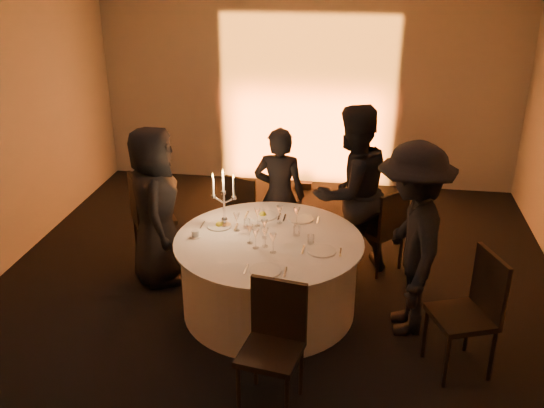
# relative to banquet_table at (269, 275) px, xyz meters

# --- Properties ---
(floor) EXTENTS (7.00, 7.00, 0.00)m
(floor) POSITION_rel_banquet_table_xyz_m (0.00, 0.00, -0.38)
(floor) COLOR black
(floor) RESTS_ON ground
(wall_back) EXTENTS (7.00, 0.00, 7.00)m
(wall_back) POSITION_rel_banquet_table_xyz_m (0.00, 3.50, 1.12)
(wall_back) COLOR #B5B1A8
(wall_back) RESTS_ON floor
(uplighter_fixture) EXTENTS (0.25, 0.12, 0.10)m
(uplighter_fixture) POSITION_rel_banquet_table_xyz_m (0.00, 3.20, -0.33)
(uplighter_fixture) COLOR black
(uplighter_fixture) RESTS_ON floor
(banquet_table) EXTENTS (1.80, 1.80, 0.77)m
(banquet_table) POSITION_rel_banquet_table_xyz_m (0.00, 0.00, 0.00)
(banquet_table) COLOR black
(banquet_table) RESTS_ON floor
(chair_left) EXTENTS (0.60, 0.60, 1.00)m
(chair_left) POSITION_rel_banquet_table_xyz_m (-1.53, 0.84, 0.18)
(chair_left) COLOR black
(chair_left) RESTS_ON floor
(chair_back_left) EXTENTS (0.49, 0.49, 0.89)m
(chair_back_left) POSITION_rel_banquet_table_xyz_m (-0.50, 1.34, 0.11)
(chair_back_left) COLOR black
(chair_back_left) RESTS_ON floor
(chair_back_right) EXTENTS (0.60, 0.60, 0.96)m
(chair_back_right) POSITION_rel_banquet_table_xyz_m (1.11, 0.95, 0.16)
(chair_back_right) COLOR black
(chair_back_right) RESTS_ON floor
(chair_right) EXTENTS (0.61, 0.61, 1.07)m
(chair_right) POSITION_rel_banquet_table_xyz_m (1.80, -0.62, 0.22)
(chair_right) COLOR black
(chair_right) RESTS_ON floor
(chair_front) EXTENTS (0.52, 0.52, 1.02)m
(chair_front) POSITION_rel_banquet_table_xyz_m (0.24, -1.25, 0.19)
(chair_front) COLOR black
(chair_front) RESTS_ON floor
(guest_left) EXTENTS (0.77, 0.96, 1.70)m
(guest_left) POSITION_rel_banquet_table_xyz_m (-1.25, 0.40, 0.47)
(guest_left) COLOR black
(guest_left) RESTS_ON floor
(guest_back_left) EXTENTS (0.59, 0.40, 1.56)m
(guest_back_left) POSITION_rel_banquet_table_xyz_m (-0.05, 1.05, 0.40)
(guest_back_left) COLOR black
(guest_back_left) RESTS_ON floor
(guest_back_right) EXTENTS (1.16, 1.14, 1.88)m
(guest_back_right) POSITION_rel_banquet_table_xyz_m (0.73, 0.87, 0.56)
(guest_back_right) COLOR black
(guest_back_right) RESTS_ON floor
(guest_right) EXTENTS (0.77, 1.23, 1.82)m
(guest_right) POSITION_rel_banquet_table_xyz_m (1.30, -0.10, 0.53)
(guest_right) COLOR black
(guest_right) RESTS_ON floor
(plate_left) EXTENTS (0.36, 0.24, 0.08)m
(plate_left) POSITION_rel_banquet_table_xyz_m (-0.53, 0.20, 0.40)
(plate_left) COLOR white
(plate_left) RESTS_ON banquet_table
(plate_back_left) EXTENTS (0.35, 0.29, 0.08)m
(plate_back_left) POSITION_rel_banquet_table_xyz_m (-0.14, 0.51, 0.40)
(plate_back_left) COLOR white
(plate_back_left) RESTS_ON banquet_table
(plate_back_right) EXTENTS (0.36, 0.25, 0.01)m
(plate_back_right) POSITION_rel_banquet_table_xyz_m (0.25, 0.49, 0.39)
(plate_back_right) COLOR white
(plate_back_right) RESTS_ON banquet_table
(plate_right) EXTENTS (0.36, 0.26, 0.01)m
(plate_right) POSITION_rel_banquet_table_xyz_m (0.51, -0.17, 0.39)
(plate_right) COLOR white
(plate_right) RESTS_ON banquet_table
(plate_front) EXTENTS (0.36, 0.28, 0.01)m
(plate_front) POSITION_rel_banquet_table_xyz_m (0.07, -0.59, 0.39)
(plate_front) COLOR white
(plate_front) RESTS_ON banquet_table
(coffee_cup) EXTENTS (0.11, 0.11, 0.07)m
(coffee_cup) POSITION_rel_banquet_table_xyz_m (-0.70, -0.05, 0.42)
(coffee_cup) COLOR white
(coffee_cup) RESTS_ON banquet_table
(candelabra) EXTENTS (0.25, 0.12, 0.60)m
(candelabra) POSITION_rel_banquet_table_xyz_m (-0.48, 0.23, 0.59)
(candelabra) COLOR white
(candelabra) RESTS_ON banquet_table
(wine_glass_a) EXTENTS (0.07, 0.07, 0.19)m
(wine_glass_a) POSITION_rel_banquet_table_xyz_m (-0.09, -0.19, 0.52)
(wine_glass_a) COLOR white
(wine_glass_a) RESTS_ON banquet_table
(wine_glass_b) EXTENTS (0.07, 0.07, 0.19)m
(wine_glass_b) POSITION_rel_banquet_table_xyz_m (-0.01, -0.15, 0.52)
(wine_glass_b) COLOR white
(wine_glass_b) RESTS_ON banquet_table
(wine_glass_c) EXTENTS (0.07, 0.07, 0.19)m
(wine_glass_c) POSITION_rel_banquet_table_xyz_m (-0.16, -0.10, 0.52)
(wine_glass_c) COLOR white
(wine_glass_c) RESTS_ON banquet_table
(wine_glass_d) EXTENTS (0.07, 0.07, 0.19)m
(wine_glass_d) POSITION_rel_banquet_table_xyz_m (-0.16, 0.27, 0.52)
(wine_glass_d) COLOR white
(wine_glass_d) RESTS_ON banquet_table
(wine_glass_e) EXTENTS (0.07, 0.07, 0.19)m
(wine_glass_e) POSITION_rel_banquet_table_xyz_m (0.05, 0.37, 0.52)
(wine_glass_e) COLOR white
(wine_glass_e) RESTS_ON banquet_table
(wine_glass_f) EXTENTS (0.07, 0.07, 0.19)m
(wine_glass_f) POSITION_rel_banquet_table_xyz_m (0.22, 0.35, 0.52)
(wine_glass_f) COLOR white
(wine_glass_f) RESTS_ON banquet_table
(wine_glass_g) EXTENTS (0.07, 0.07, 0.19)m
(wine_glass_g) POSITION_rel_banquet_table_xyz_m (0.08, -0.25, 0.52)
(wine_glass_g) COLOR white
(wine_glass_g) RESTS_ON banquet_table
(wine_glass_h) EXTENTS (0.07, 0.07, 0.19)m
(wine_glass_h) POSITION_rel_banquet_table_xyz_m (-0.04, 0.02, 0.52)
(wine_glass_h) COLOR white
(wine_glass_h) RESTS_ON banquet_table
(wine_glass_i) EXTENTS (0.07, 0.07, 0.19)m
(wine_glass_i) POSITION_rel_banquet_table_xyz_m (-0.34, 0.14, 0.52)
(wine_glass_i) COLOR white
(wine_glass_i) RESTS_ON banquet_table
(tumbler_a) EXTENTS (0.07, 0.07, 0.09)m
(tumbler_a) POSITION_rel_banquet_table_xyz_m (-0.25, 0.22, 0.43)
(tumbler_a) COLOR white
(tumbler_a) RESTS_ON banquet_table
(tumbler_b) EXTENTS (0.07, 0.07, 0.09)m
(tumbler_b) POSITION_rel_banquet_table_xyz_m (0.40, -0.03, 0.43)
(tumbler_b) COLOR white
(tumbler_b) RESTS_ON banquet_table
(tumbler_c) EXTENTS (0.07, 0.07, 0.09)m
(tumbler_c) POSITION_rel_banquet_table_xyz_m (0.25, 0.13, 0.43)
(tumbler_c) COLOR white
(tumbler_c) RESTS_ON banquet_table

